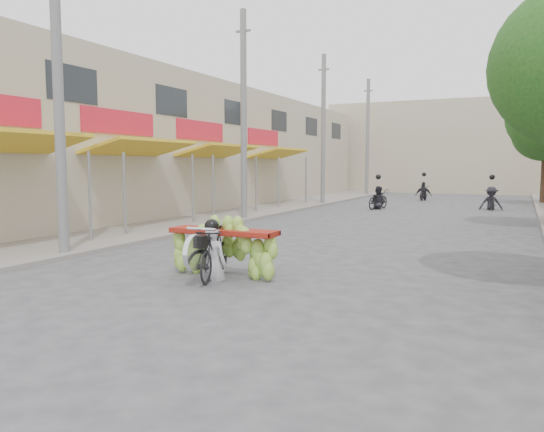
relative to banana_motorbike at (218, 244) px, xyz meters
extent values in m
plane|color=#55555A|center=(0.88, -2.53, -0.66)|extent=(120.00, 120.00, 0.00)
cube|color=gray|center=(-6.12, 12.47, -0.60)|extent=(4.00, 60.00, 0.12)
cube|color=#B4A98F|center=(-11.12, 11.47, 2.34)|extent=(8.00, 40.00, 6.00)
cube|color=gold|center=(-6.24, 0.47, 2.09)|extent=(1.77, 4.00, 0.53)
cylinder|color=slate|center=(-5.42, 2.27, 0.61)|extent=(0.08, 0.08, 2.55)
cube|color=gold|center=(-6.24, 5.47, 2.09)|extent=(1.77, 4.00, 0.53)
cylinder|color=slate|center=(-5.42, 3.67, 0.61)|extent=(0.08, 0.08, 2.55)
cylinder|color=slate|center=(-5.42, 7.27, 0.61)|extent=(0.08, 0.08, 2.55)
cube|color=red|center=(-7.12, 5.47, 2.94)|extent=(0.10, 3.50, 0.80)
cube|color=gold|center=(-6.24, 10.47, 2.09)|extent=(1.77, 4.00, 0.53)
cylinder|color=slate|center=(-5.42, 8.67, 0.61)|extent=(0.08, 0.08, 2.55)
cylinder|color=slate|center=(-5.42, 12.27, 0.61)|extent=(0.08, 0.08, 2.55)
cube|color=red|center=(-7.12, 10.47, 2.94)|extent=(0.10, 3.50, 0.80)
cube|color=gold|center=(-6.24, 16.47, 2.09)|extent=(1.77, 4.00, 0.53)
cylinder|color=slate|center=(-5.42, 14.67, 0.61)|extent=(0.08, 0.08, 2.55)
cylinder|color=slate|center=(-5.42, 18.27, 0.61)|extent=(0.08, 0.08, 2.55)
cube|color=red|center=(-7.12, 16.47, 2.94)|extent=(0.10, 3.50, 0.80)
cube|color=#1E2328|center=(-7.14, 3.47, 3.94)|extent=(0.08, 2.00, 1.10)
cube|color=#1E2328|center=(-7.14, 8.47, 3.94)|extent=(0.08, 2.00, 1.10)
cube|color=#1E2328|center=(-7.14, 13.47, 3.94)|extent=(0.08, 2.00, 1.10)
cube|color=#1E2328|center=(-7.14, 18.47, 3.94)|extent=(0.08, 2.00, 1.10)
cube|color=#1E2328|center=(-7.14, 23.47, 3.94)|extent=(0.08, 2.00, 1.10)
cube|color=#1E2328|center=(-7.14, 28.47, 3.94)|extent=(0.08, 2.00, 1.10)
cube|color=#B4A98F|center=(0.88, 35.47, 2.84)|extent=(20.00, 6.00, 7.00)
cylinder|color=slate|center=(-4.52, 0.47, 3.34)|extent=(0.24, 0.24, 8.00)
cylinder|color=slate|center=(-4.52, 9.47, 3.34)|extent=(0.24, 0.24, 8.00)
cube|color=slate|center=(-4.52, 9.47, 6.54)|extent=(0.60, 0.08, 0.08)
cylinder|color=slate|center=(-4.52, 18.47, 3.34)|extent=(0.24, 0.24, 8.00)
cube|color=slate|center=(-4.52, 18.47, 6.54)|extent=(0.60, 0.08, 0.08)
cylinder|color=slate|center=(-4.52, 27.47, 3.34)|extent=(0.24, 0.24, 8.00)
cube|color=slate|center=(-4.52, 27.47, 6.54)|extent=(0.60, 0.08, 0.08)
cylinder|color=#3A2719|center=(6.28, 23.47, 0.94)|extent=(0.28, 0.28, 3.20)
imported|color=black|center=(0.00, -0.14, -0.16)|extent=(0.89, 1.78, 1.01)
cylinder|color=silver|center=(0.00, -0.79, -0.04)|extent=(0.10, 0.66, 0.66)
cube|color=black|center=(0.00, -0.69, 0.14)|extent=(0.28, 0.22, 0.22)
cylinder|color=silver|center=(0.00, -0.59, 0.36)|extent=(0.60, 0.05, 0.05)
cube|color=maroon|center=(0.00, 0.21, 0.22)|extent=(2.20, 0.55, 0.10)
imported|color=silver|center=(0.00, -0.19, 0.40)|extent=(0.55, 0.40, 1.52)
sphere|color=black|center=(0.00, -0.22, 1.12)|extent=(0.28, 0.28, 0.28)
imported|color=black|center=(-1.12, 16.98, -0.18)|extent=(1.02, 1.82, 0.97)
imported|color=#24232A|center=(-1.12, 16.98, 0.46)|extent=(0.88, 0.65, 1.65)
sphere|color=black|center=(-1.12, 16.98, 0.92)|extent=(0.26, 0.26, 0.26)
imported|color=black|center=(3.93, 18.82, -0.14)|extent=(0.80, 1.85, 1.05)
imported|color=#24232A|center=(3.93, 18.82, 0.46)|extent=(1.13, 0.72, 1.65)
sphere|color=black|center=(3.93, 18.82, 0.92)|extent=(0.26, 0.26, 0.26)
imported|color=black|center=(-0.16, 24.41, -0.22)|extent=(0.59, 1.57, 0.88)
imported|color=#24232A|center=(-0.16, 24.41, 0.46)|extent=(0.97, 0.55, 1.65)
sphere|color=black|center=(-0.16, 24.41, 0.92)|extent=(0.26, 0.26, 0.26)
camera|label=1|loc=(5.23, -8.66, 1.52)|focal=35.00mm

